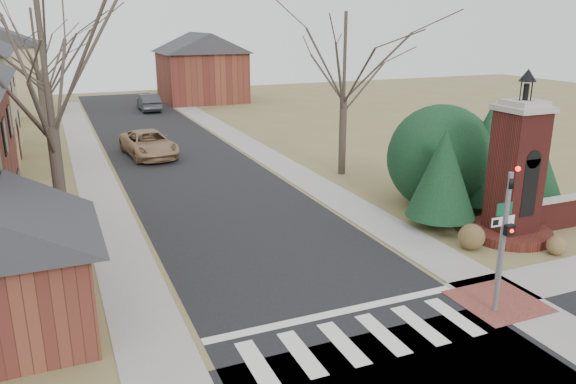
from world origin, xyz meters
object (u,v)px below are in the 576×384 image
brick_gate_monument (515,184)px  distant_car (149,102)px  traffic_signal_pole (505,229)px  pickup_truck (149,144)px  sign_post (502,227)px

brick_gate_monument → distant_car: bearing=100.9°
traffic_signal_pole → distant_car: (-2.70, 42.69, -1.79)m
traffic_signal_pole → distant_car: traffic_signal_pole is taller
traffic_signal_pole → pickup_truck: size_ratio=0.79×
brick_gate_monument → pickup_truck: size_ratio=1.13×
pickup_truck → distant_car: bearing=75.1°
sign_post → brick_gate_monument: 4.55m
traffic_signal_pole → sign_post: 2.02m
sign_post → distant_car: (-3.99, 41.28, -1.15)m
traffic_signal_pole → sign_post: size_ratio=1.64×
traffic_signal_pole → brick_gate_monument: 6.47m
brick_gate_monument → traffic_signal_pole: bearing=-136.8°
sign_post → distant_car: bearing=95.5°
traffic_signal_pole → sign_post: bearing=47.6°
sign_post → pickup_truck: size_ratio=0.48×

